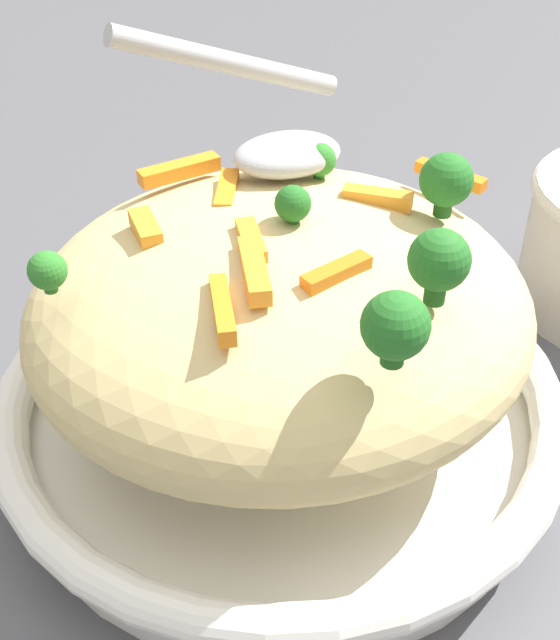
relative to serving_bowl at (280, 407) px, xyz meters
The scene contains 19 objects.
ground_plane 0.02m from the serving_bowl, ahead, with size 2.40×2.40×0.00m, color #4C4C51.
serving_bowl is the anchor object (origin of this frame).
pasta_mound 0.07m from the serving_bowl, ahead, with size 0.25×0.24×0.10m, color #D1BA7A.
carrot_piece_0 0.12m from the serving_bowl, 54.04° to the left, with size 0.04×0.01×0.01m, color orange.
carrot_piece_1 0.13m from the serving_bowl, 22.64° to the right, with size 0.03×0.01×0.01m, color orange.
carrot_piece_2 0.13m from the serving_bowl, 48.59° to the left, with size 0.04×0.01×0.01m, color orange.
carrot_piece_3 0.12m from the serving_bowl, 30.41° to the left, with size 0.03×0.01×0.01m, color orange.
carrot_piece_4 0.12m from the serving_bowl, 102.74° to the left, with size 0.03×0.01×0.01m, color orange.
carrot_piece_5 0.12m from the serving_bowl, 168.82° to the right, with size 0.03×0.01×0.01m, color orange.
carrot_piece_6 0.14m from the serving_bowl, 69.65° to the right, with size 0.04×0.01×0.01m, color orange.
carrot_piece_7 0.12m from the serving_bowl, 75.50° to the right, with size 0.04×0.01×0.01m, color orange.
carrot_piece_8 0.15m from the serving_bowl, 167.50° to the right, with size 0.04×0.01×0.01m, color orange.
broccoli_floret_0 0.13m from the serving_bowl, 130.14° to the right, with size 0.02×0.02×0.02m.
broccoli_floret_1 0.16m from the serving_bowl, ahead, with size 0.02×0.02×0.02m.
broccoli_floret_2 0.15m from the serving_bowl, 122.11° to the left, with size 0.03×0.03×0.03m.
broccoli_floret_3 0.16m from the serving_bowl, 95.31° to the left, with size 0.03×0.03×0.03m.
broccoli_floret_4 0.15m from the serving_bowl, behind, with size 0.03×0.03×0.03m.
broccoli_floret_5 0.12m from the serving_bowl, 148.19° to the left, with size 0.02×0.02×0.02m.
serving_spoon 0.15m from the serving_bowl, 105.30° to the right, with size 0.14×0.10×0.07m.
Camera 1 is at (0.12, 0.31, 0.34)m, focal length 47.93 mm.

